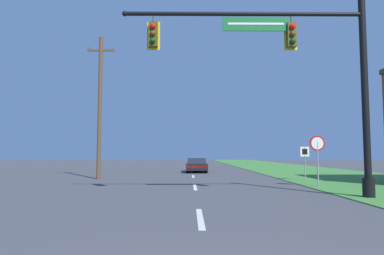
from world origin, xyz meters
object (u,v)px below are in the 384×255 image
(stop_sign, at_px, (317,149))
(utility_pole_near, at_px, (100,105))
(car_ahead, at_px, (197,165))
(signal_mast, at_px, (304,70))
(route_sign_post, at_px, (305,156))

(stop_sign, xyz_separation_m, utility_pole_near, (-12.29, 5.39, 3.01))
(car_ahead, relative_size, utility_pole_near, 0.50)
(signal_mast, height_order, stop_sign, signal_mast)
(route_sign_post, bearing_deg, utility_pole_near, 172.90)
(utility_pole_near, bearing_deg, stop_sign, -23.68)
(car_ahead, distance_m, stop_sign, 14.95)
(route_sign_post, distance_m, utility_pole_near, 13.45)
(stop_sign, relative_size, route_sign_post, 1.23)
(signal_mast, relative_size, car_ahead, 2.02)
(car_ahead, height_order, route_sign_post, route_sign_post)
(signal_mast, xyz_separation_m, car_ahead, (-3.72, 17.96, -4.22))
(route_sign_post, bearing_deg, car_ahead, 122.59)
(stop_sign, bearing_deg, utility_pole_near, 156.32)
(stop_sign, relative_size, utility_pole_near, 0.27)
(signal_mast, bearing_deg, utility_pole_near, 136.96)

